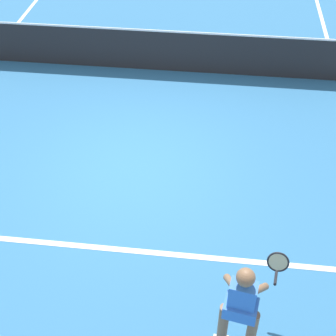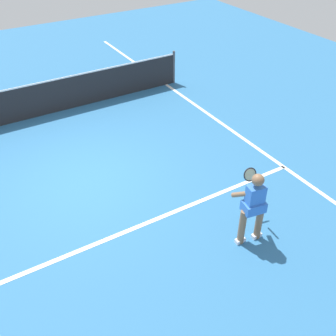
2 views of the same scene
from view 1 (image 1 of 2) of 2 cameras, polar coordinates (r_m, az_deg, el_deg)
ground_plane at (r=9.13m, az=-4.13°, el=0.13°), size 25.23×25.23×0.00m
service_line_marking at (r=7.79m, az=-6.63°, el=-9.22°), size 8.44×0.10×0.01m
court_net at (r=11.79m, az=-1.18°, el=13.43°), size 9.12×0.08×1.09m
tennis_player at (r=6.18m, az=8.50°, el=-15.46°), size 0.88×0.91×1.55m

